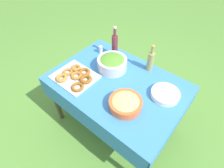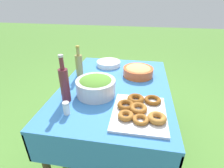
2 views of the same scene
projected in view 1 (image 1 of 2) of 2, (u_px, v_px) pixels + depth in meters
ground_plane at (116, 122)px, 2.16m from camera, size 14.00×14.00×0.00m
picnic_table at (117, 89)px, 1.71m from camera, size 1.26×0.88×0.70m
salad_bowl at (112, 63)px, 1.73m from camera, size 0.29×0.29×0.14m
pasta_bowl at (125, 103)px, 1.42m from camera, size 0.27×0.27×0.10m
donut_platter at (76, 77)px, 1.67m from camera, size 0.40×0.34×0.05m
plate_stack at (165, 94)px, 1.51m from camera, size 0.25×0.25×0.05m
olive_oil_bottle at (150, 61)px, 1.69m from camera, size 0.06×0.06×0.28m
wine_bottle at (115, 45)px, 1.83m from camera, size 0.06×0.06×0.34m
salt_shaker at (101, 50)px, 1.93m from camera, size 0.04×0.04×0.09m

